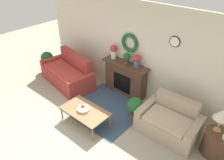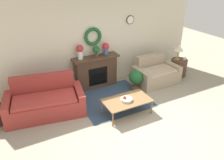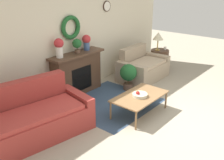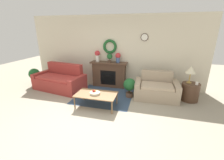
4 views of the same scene
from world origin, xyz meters
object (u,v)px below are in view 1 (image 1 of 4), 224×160
vase_on_mantel_left (114,51)px  potted_plant_floor_by_couch (47,60)px  coffee_table (85,111)px  fruit_bowl (83,109)px  loveseat_right (169,122)px  couch_left (68,74)px  potted_plant_floor_by_loveseat (135,107)px  side_table_by_loveseat (216,143)px  table_lamp (222,115)px  potted_plant_on_mantel (127,57)px  fireplace (125,78)px  vase_on_mantel_right (137,60)px

vase_on_mantel_left → potted_plant_floor_by_couch: (-2.43, -0.71, -0.81)m
coffee_table → fruit_bowl: bearing=-153.7°
fruit_bowl → loveseat_right: bearing=32.1°
couch_left → fruit_bowl: (1.78, -0.98, 0.11)m
fruit_bowl → vase_on_mantel_left: (-0.52, 1.74, 0.79)m
coffee_table → potted_plant_floor_by_loveseat: bearing=47.1°
loveseat_right → side_table_by_loveseat: 1.05m
side_table_by_loveseat → table_lamp: (-0.07, 0.05, 0.70)m
couch_left → side_table_by_loveseat: couch_left is taller
couch_left → potted_plant_on_mantel: 2.09m
vase_on_mantel_left → couch_left: bearing=-148.9°
coffee_table → table_lamp: size_ratio=2.22×
couch_left → loveseat_right: (3.52, 0.11, -0.03)m
fireplace → table_lamp: size_ratio=2.66×
potted_plant_on_mantel → potted_plant_floor_by_couch: bearing=-166.7°
vase_on_mantel_left → coffee_table: bearing=-72.1°
loveseat_right → vase_on_mantel_right: bearing=154.8°
couch_left → coffee_table: bearing=-18.4°
coffee_table → vase_on_mantel_right: vase_on_mantel_right is taller
coffee_table → side_table_by_loveseat: side_table_by_loveseat is taller
loveseat_right → coffee_table: (-1.71, -1.08, 0.07)m
coffee_table → side_table_by_loveseat: (2.75, 1.15, -0.09)m
loveseat_right → coffee_table: 2.02m
couch_left → coffee_table: couch_left is taller
fireplace → vase_on_mantel_right: 0.78m
couch_left → fruit_bowl: bearing=-19.3°
fireplace → potted_plant_on_mantel: size_ratio=4.34×
side_table_by_loveseat → vase_on_mantel_left: vase_on_mantel_left is taller
couch_left → coffee_table: 2.05m
side_table_by_loveseat → couch_left: bearing=-177.7°
couch_left → vase_on_mantel_right: 2.37m
fireplace → vase_on_mantel_right: vase_on_mantel_right is taller
loveseat_right → table_lamp: (0.98, 0.13, 0.68)m
potted_plant_on_mantel → potted_plant_floor_by_loveseat: size_ratio=0.50×
loveseat_right → couch_left: bearing=-179.4°
couch_left → table_lamp: (4.50, 0.24, 0.66)m
fruit_bowl → vase_on_mantel_left: size_ratio=0.71×
fireplace → side_table_by_loveseat: (2.84, -0.57, -0.21)m
vase_on_mantel_left → fireplace: bearing=-0.7°
fireplace → potted_plant_floor_by_loveseat: bearing=-40.8°
side_table_by_loveseat → vase_on_mantel_right: vase_on_mantel_right is taller
coffee_table → vase_on_mantel_right: (0.26, 1.72, 0.83)m
potted_plant_floor_by_loveseat → vase_on_mantel_left: bearing=149.9°
coffee_table → vase_on_mantel_left: vase_on_mantel_left is taller
table_lamp → loveseat_right: bearing=-172.7°
coffee_table → fruit_bowl: size_ratio=3.95×
fireplace → coffee_table: (0.09, -1.72, -0.13)m
fireplace → coffee_table: bearing=-87.0°
loveseat_right → fruit_bowl: 2.06m
fireplace → vase_on_mantel_right: size_ratio=3.90×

